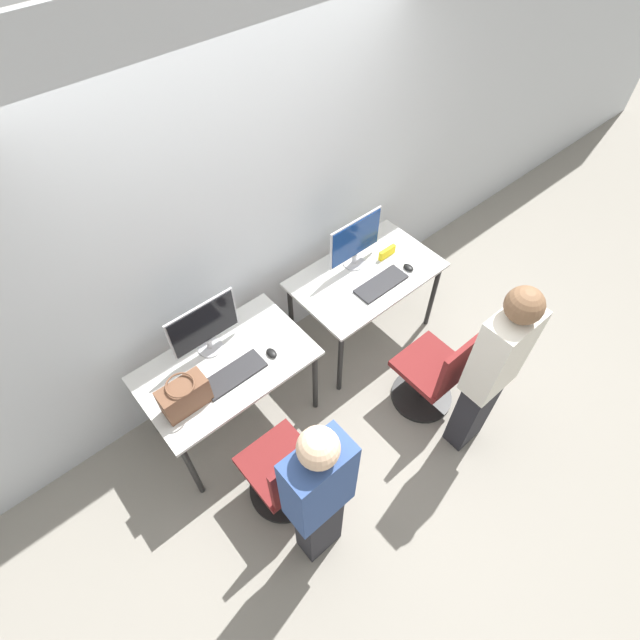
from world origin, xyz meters
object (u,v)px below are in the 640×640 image
mouse_left (272,353)px  monitor_right (355,241)px  keyboard_right (381,284)px  person_right (492,371)px  handbag (184,396)px  office_chair_left (286,474)px  mouse_right (408,268)px  office_chair_right (434,376)px  monitor_left (204,327)px  keyboard_left (234,374)px  person_left (319,496)px

mouse_left → monitor_right: monitor_right is taller
keyboard_right → person_right: (-0.08, -1.05, 0.13)m
handbag → mouse_left: bearing=-2.6°
office_chair_left → handbag: bearing=113.4°
mouse_right → office_chair_right: 0.85m
monitor_left → mouse_left: (0.28, -0.31, -0.22)m
person_right → handbag: size_ratio=5.40×
keyboard_left → office_chair_left: office_chair_left is taller
mouse_right → handbag: (-1.92, 0.07, 0.10)m
mouse_left → office_chair_right: size_ratio=0.10×
person_left → office_chair_left: bearing=85.2°
mouse_left → keyboard_right: (1.01, -0.02, -0.01)m
person_left → keyboard_right: person_left is taller
office_chair_left → handbag: handbag is taller
monitor_right → office_chair_right: monitor_right is taller
monitor_right → person_right: size_ratio=0.30×
monitor_right → office_chair_right: bearing=-94.3°
mouse_left → office_chair_left: (-0.36, -0.59, -0.39)m
monitor_left → office_chair_left: monitor_left is taller
mouse_left → monitor_right: (1.01, 0.28, 0.22)m
keyboard_right → handbag: (-1.64, 0.05, 0.11)m
keyboard_left → handbag: 0.36m
monitor_left → monitor_right: 1.29m
keyboard_left → office_chair_right: bearing=-31.0°
monitor_left → person_left: (-0.11, -1.27, -0.15)m
office_chair_right → monitor_left: bearing=140.1°
office_chair_left → mouse_right: 1.78m
monitor_left → handbag: size_ratio=1.63×
mouse_left → office_chair_right: 1.23m
monitor_left → office_chair_left: (-0.08, -0.90, -0.60)m
mouse_left → person_left: bearing=-112.4°
mouse_left → person_right: 1.42m
monitor_right → keyboard_right: 0.37m
mouse_left → mouse_right: (1.29, -0.04, 0.00)m
mouse_left → handbag: handbag is taller
office_chair_right → monitor_right: bearing=85.7°
keyboard_right → person_right: size_ratio=0.26×
handbag → office_chair_left: bearing=-66.6°
monitor_right → person_left: bearing=-138.7°
person_right → monitor_right: bearing=86.5°
mouse_left → office_chair_right: (0.94, -0.71, -0.39)m
office_chair_right → keyboard_left: bearing=149.0°
person_left → keyboard_right: 1.68m
mouse_right → office_chair_right: bearing=-117.9°
monitor_right → office_chair_right: size_ratio=0.54×
keyboard_right → office_chair_right: bearing=-96.1°
office_chair_right → person_right: bearing=-91.6°
keyboard_left → office_chair_left: bearing=-97.2°
person_right → office_chair_left: bearing=159.3°
office_chair_left → person_right: person_right is taller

